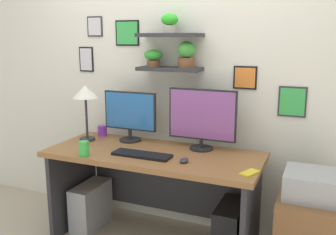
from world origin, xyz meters
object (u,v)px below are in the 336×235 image
Objects in this scene: desk at (156,176)px; monitor_left at (130,114)px; printer at (315,185)px; computer_mouse at (184,160)px; coffee_mug at (102,131)px; computer_tower_left at (91,206)px; keyboard at (142,155)px; desk_lamp at (85,96)px; water_cup at (84,149)px; computer_tower_right at (230,231)px; cell_phone at (250,173)px; monitor_right at (202,118)px.

monitor_left is (-0.31, 0.16, 0.43)m from desk.
desk is at bearing 178.20° from printer.
computer_mouse is 1.00× the size of coffee_mug.
printer is at bearing 0.07° from computer_tower_left.
desk_lamp is at bearing 161.41° from keyboard.
coffee_mug is at bearing 161.43° from desk.
monitor_left reaches higher than water_cup.
desk is at bearing -18.57° from coffee_mug.
coffee_mug reaches higher than computer_tower_right.
keyboard is at bearing -164.95° from computer_tower_right.
computer_tower_left is (0.05, -0.07, -0.94)m from desk_lamp.
water_cup reaches higher than coffee_mug.
desk is 0.56m from monitor_left.
monitor_left reaches higher than computer_tower_left.
computer_tower_right reaches higher than computer_tower_left.
desk_lamp is 1.48m from cell_phone.
keyboard reaches higher than computer_tower_left.
computer_mouse reaches higher than desk.
keyboard is 1.16× the size of printer.
keyboard is 0.80m from cell_phone.
keyboard is 3.14× the size of cell_phone.
water_cup is at bearing -59.63° from computer_tower_left.
monitor_right is at bearing 149.48° from computer_tower_right.
computer_tower_left is at bearing -52.57° from desk_lamp.
keyboard is 4.89× the size of computer_mouse.
water_cup is at bearing -157.63° from keyboard.
desk is 4.28× the size of printer.
desk reaches higher than computer_tower_left.
coffee_mug is (-0.62, 0.21, 0.25)m from desk.
water_cup reaches higher than desk.
monitor_right is at bearing 27.56° from desk.
monitor_left reaches higher than printer.
monitor_left is 1.16× the size of computer_tower_left.
cell_phone is 1.48m from computer_tower_left.
printer is 0.95× the size of computer_tower_left.
cell_phone is at bearing -16.67° from desk.
desk is at bearing 147.89° from computer_mouse.
cell_phone is at bearing -17.53° from coffee_mug.
computer_mouse is 1.04m from desk_lamp.
water_cup is 0.27× the size of computer_tower_right.
computer_mouse reaches higher than cell_phone.
computer_tower_left is (-0.90, 0.15, -0.57)m from computer_mouse.
printer is (1.18, 0.14, -0.10)m from keyboard.
desk is 3.06× the size of monitor_right.
desk_lamp is 4.23× the size of water_cup.
computer_tower_left is 0.98× the size of computer_tower_right.
desk is at bearing 38.33° from water_cup.
computer_mouse is at bearing -23.31° from coffee_mug.
computer_mouse is 0.24× the size of printer.
desk is at bearing -174.23° from cell_phone.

